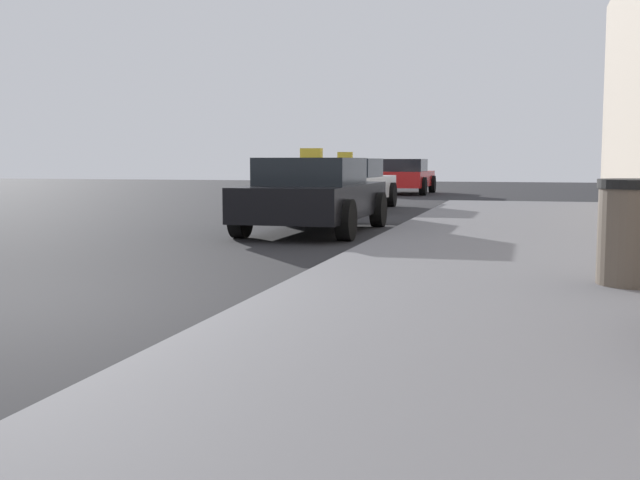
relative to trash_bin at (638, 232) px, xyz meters
The scene contains 6 objects.
ground_plane 5.39m from the trash_bin, 159.99° to the right, with size 80.00×80.00×0.00m, color #232326.
sidewalk 2.17m from the trash_bin, 119.32° to the right, with size 4.00×32.00×0.15m, color slate.
trash_bin is the anchor object (origin of this frame).
car_black 7.21m from the trash_bin, 128.43° to the left, with size 1.94×4.11×1.43m.
car_white 13.07m from the trash_bin, 114.25° to the left, with size 1.99×4.31×1.43m.
car_red 22.09m from the trash_bin, 104.27° to the left, with size 2.04×4.13×1.27m.
Camera 1 is at (4.12, -5.45, 1.23)m, focal length 44.16 mm.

